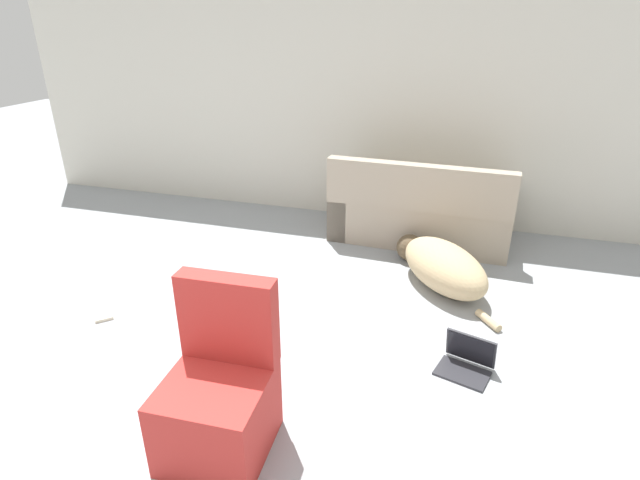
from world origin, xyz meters
The scene contains 8 objects.
ground_plane centered at (0.00, 0.00, 0.00)m, with size 20.00×20.00×0.00m, color #999EA3.
wall_back centered at (0.00, 3.85, 1.24)m, with size 7.67×0.06×2.49m.
couch centered at (1.06, 3.31, 0.29)m, with size 1.81×0.88×0.88m.
dog centered at (1.36, 2.40, 0.19)m, with size 1.02×1.22×0.38m.
cat centered at (-0.36, 1.58, 0.06)m, with size 0.55×0.17×0.13m.
laptop_open centered at (1.61, 1.29, 0.08)m, with size 0.39×0.35×0.24m.
book_cream centered at (-1.12, 1.13, 0.01)m, with size 0.22×0.22×0.02m.
side_chair centered at (0.36, 0.26, 0.31)m, with size 0.55×0.57×0.94m.
Camera 1 is at (1.45, -1.55, 2.14)m, focal length 28.00 mm.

